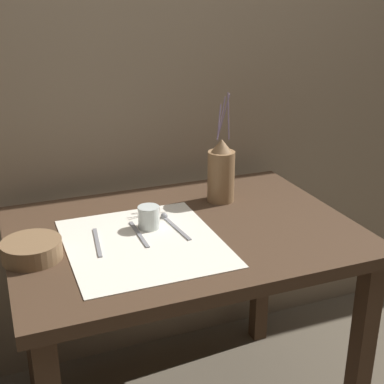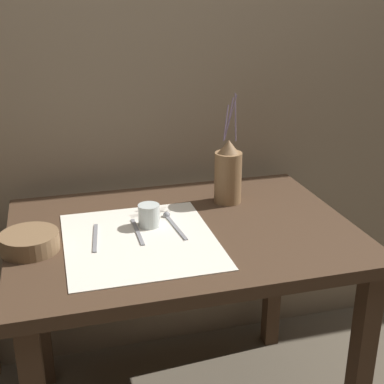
# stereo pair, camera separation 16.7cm
# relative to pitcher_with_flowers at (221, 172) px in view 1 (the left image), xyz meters

# --- Properties ---
(stone_wall_back) EXTENTS (7.00, 0.06, 2.40)m
(stone_wall_back) POSITION_rel_pitcher_with_flowers_xyz_m (-0.21, 0.33, 0.32)
(stone_wall_back) COLOR gray
(stone_wall_back) RESTS_ON ground_plane
(wooden_table) EXTENTS (1.09, 0.79, 0.77)m
(wooden_table) POSITION_rel_pitcher_with_flowers_xyz_m (-0.21, -0.17, -0.22)
(wooden_table) COLOR #422D1E
(wooden_table) RESTS_ON ground_plane
(linen_cloth) EXTENTS (0.45, 0.51, 0.00)m
(linen_cloth) POSITION_rel_pitcher_with_flowers_xyz_m (-0.36, -0.23, -0.11)
(linen_cloth) COLOR silver
(linen_cloth) RESTS_ON wooden_table
(pitcher_with_flowers) EXTENTS (0.10, 0.10, 0.39)m
(pitcher_with_flowers) POSITION_rel_pitcher_with_flowers_xyz_m (0.00, 0.00, 0.00)
(pitcher_with_flowers) COLOR olive
(pitcher_with_flowers) RESTS_ON wooden_table
(wooden_bowl) EXTENTS (0.17, 0.17, 0.05)m
(wooden_bowl) POSITION_rel_pitcher_with_flowers_xyz_m (-0.68, -0.21, -0.08)
(wooden_bowl) COLOR brown
(wooden_bowl) RESTS_ON wooden_table
(glass_tumbler_near) EXTENTS (0.07, 0.07, 0.07)m
(glass_tumbler_near) POSITION_rel_pitcher_with_flowers_xyz_m (-0.31, -0.14, -0.07)
(glass_tumbler_near) COLOR silver
(glass_tumbler_near) RESTS_ON wooden_table
(fork_outer) EXTENTS (0.04, 0.19, 0.00)m
(fork_outer) POSITION_rel_pitcher_with_flowers_xyz_m (-0.49, -0.18, -0.10)
(fork_outer) COLOR gray
(fork_outer) RESTS_ON wooden_table
(knife_center) EXTENTS (0.01, 0.19, 0.00)m
(knife_center) POSITION_rel_pitcher_with_flowers_xyz_m (-0.36, -0.18, -0.10)
(knife_center) COLOR gray
(knife_center) RESTS_ON wooden_table
(spoon_inner) EXTENTS (0.04, 0.20, 0.02)m
(spoon_inner) POSITION_rel_pitcher_with_flowers_xyz_m (-0.24, -0.12, -0.10)
(spoon_inner) COLOR gray
(spoon_inner) RESTS_ON wooden_table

